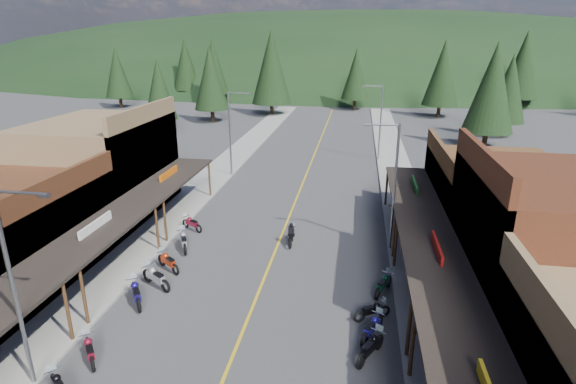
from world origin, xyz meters
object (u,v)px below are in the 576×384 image
at_px(bike_west_11, 192,223).
at_px(pine_4, 443,73).
at_px(pedestrian_east_a, 418,314).
at_px(pedestrian_east_b, 394,206).
at_px(pine_3, 356,74).
at_px(bike_west_9, 168,261).
at_px(streetlight_1, 231,130).
at_px(bike_west_8, 156,276).
at_px(bike_west_7, 136,292).
at_px(shop_west_3, 103,168).
at_px(bike_east_8, 372,310).
at_px(pine_1, 213,67).
at_px(pine_7, 186,64).
at_px(streetlight_3, 379,119).
at_px(streetlight_0, 16,283).
at_px(bike_west_10, 184,240).
at_px(pine_0, 117,73).
at_px(bike_east_9, 383,284).
at_px(bike_east_7, 372,327).
at_px(pine_8, 159,90).
at_px(shop_east_2, 554,251).
at_px(pine_5, 523,65).
at_px(pine_11, 492,87).
at_px(shop_west_2, 12,233).
at_px(shop_east_3, 492,200).
at_px(streetlight_2, 393,182).
at_px(rider_on_bike, 292,235).
at_px(pine_9, 509,89).
at_px(pine_10, 211,78).
at_px(bike_east_6, 371,346).

bearing_deg(bike_west_11, pine_4, 5.02).
distance_m(pedestrian_east_a, pedestrian_east_b, 13.53).
xyz_separation_m(pine_3, bike_west_11, (-10.27, -57.05, -5.93)).
bearing_deg(bike_west_9, streetlight_1, 41.05).
bearing_deg(bike_west_9, bike_west_11, 43.66).
bearing_deg(pedestrian_east_b, bike_west_8, 41.30).
bearing_deg(pine_4, bike_west_7, -111.59).
xyz_separation_m(shop_west_3, bike_east_8, (19.61, -11.02, -2.99)).
xyz_separation_m(pine_1, pedestrian_east_a, (31.77, -70.54, -6.17)).
height_order(pine_7, bike_west_8, pine_7).
relative_size(streetlight_3, pine_3, 0.73).
xyz_separation_m(streetlight_0, bike_west_10, (1.24, 12.03, -3.81)).
height_order(pine_0, bike_east_9, pine_0).
xyz_separation_m(bike_west_10, bike_east_7, (11.50, -7.15, -0.06)).
height_order(bike_west_8, bike_east_9, bike_west_8).
xyz_separation_m(pine_8, bike_east_8, (27.83, -39.72, -5.45)).
height_order(shop_east_2, pine_5, pine_5).
relative_size(bike_west_10, bike_east_7, 1.11).
relative_size(streetlight_3, pine_11, 0.65).
relative_size(pine_11, bike_west_11, 6.37).
bearing_deg(shop_west_2, bike_west_10, 28.29).
bearing_deg(bike_west_10, pine_4, 40.62).
relative_size(bike_west_11, bike_east_8, 1.04).
distance_m(shop_east_2, shop_east_3, 9.65).
height_order(streetlight_2, bike_west_8, streetlight_2).
bearing_deg(pine_0, rider_on_bike, -52.94).
relative_size(pine_4, bike_west_7, 5.45).
relative_size(shop_east_2, bike_west_11, 5.60).
xyz_separation_m(pine_9, bike_east_8, (-18.17, -44.72, -5.85)).
height_order(shop_east_3, pine_1, pine_1).
distance_m(bike_west_8, bike_west_11, 7.52).
bearing_deg(streetlight_1, pine_0, 129.56).
bearing_deg(rider_on_bike, bike_east_8, -60.18).
distance_m(shop_east_3, pine_9, 35.43).
relative_size(bike_west_9, pedestrian_east_b, 1.17).
xyz_separation_m(pine_7, bike_west_11, (25.73, -67.05, -6.68)).
relative_size(pine_5, pedestrian_east_a, 7.61).
bearing_deg(pedestrian_east_a, pine_10, -151.40).
xyz_separation_m(streetlight_3, pine_7, (-38.95, 46.00, 2.78)).
xyz_separation_m(shop_west_3, bike_west_10, (8.07, -5.27, -2.87)).
bearing_deg(bike_east_6, bike_east_8, 116.95).
xyz_separation_m(pine_5, rider_on_bike, (-33.15, -64.09, -7.37)).
bearing_deg(pine_5, bike_west_7, -118.89).
height_order(shop_west_3, pine_1, pine_1).
bearing_deg(shop_east_2, rider_on_bike, 154.36).
bearing_deg(streetlight_0, pine_5, 62.30).
height_order(shop_east_2, pine_1, pine_1).
bearing_deg(streetlight_2, pine_7, 119.81).
xyz_separation_m(pine_10, pedestrian_east_a, (25.77, -50.54, -5.72)).
bearing_deg(bike_west_9, bike_east_8, -67.96).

